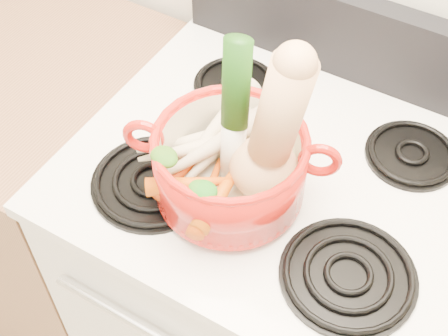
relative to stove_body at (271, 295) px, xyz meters
The scene contains 23 objects.
stove_body is the anchor object (origin of this frame).
cooktop 0.47m from the stove_body, ahead, with size 0.78×0.67×0.03m, color white.
control_backsplash 0.65m from the stove_body, 90.00° to the left, with size 0.76×0.05×0.18m, color black.
burner_front_left 0.56m from the stove_body, 139.90° to the right, with size 0.22×0.22×0.02m, color black.
burner_front_right 0.56m from the stove_body, 40.10° to the right, with size 0.22×0.22×0.02m, color black.
burner_back_left 0.55m from the stove_body, 143.62° to the left, with size 0.17×0.17×0.02m, color black.
burner_back_right 0.55m from the stove_body, 36.38° to the left, with size 0.17×0.17×0.02m, color black.
dutch_oven 0.59m from the stove_body, 117.53° to the right, with size 0.26×0.26×0.13m, color #AF170F.
pot_handle_left 0.67m from the stove_body, 140.37° to the right, with size 0.07×0.07×0.02m, color #AF170F.
pot_handle_right 0.62m from the stove_body, 37.58° to the right, with size 0.07×0.07×0.02m, color #AF170F.
squash 0.69m from the stove_body, 75.13° to the right, with size 0.12×0.12×0.29m, color tan, non-canonical shape.
leek 0.69m from the stove_body, 121.90° to the right, with size 0.05×0.05×0.29m, color silver.
ginger 0.56m from the stove_body, 111.86° to the right, with size 0.09×0.06×0.05m, color tan.
parsnip_0 0.58m from the stove_body, 149.00° to the right, with size 0.04×0.04×0.22m, color beige.
parsnip_1 0.59m from the stove_body, 150.03° to the right, with size 0.04×0.04×0.19m, color #EEE8C2.
parsnip_2 0.59m from the stove_body, 143.08° to the right, with size 0.05×0.05×0.21m, color beige.
parsnip_3 0.60m from the stove_body, 140.25° to the right, with size 0.04×0.04×0.18m, color beige.
parsnip_4 0.60m from the stove_body, 157.06° to the right, with size 0.04×0.04×0.22m, color #EEE2C2.
parsnip_5 0.61m from the stove_body, 133.89° to the right, with size 0.05×0.05×0.24m, color beige.
carrot_0 0.58m from the stove_body, 110.05° to the right, with size 0.03×0.03×0.16m, color #C53A09.
carrot_1 0.59m from the stove_body, 131.75° to the right, with size 0.03×0.03×0.16m, color #C33E09.
carrot_2 0.59m from the stove_body, 104.83° to the right, with size 0.03×0.03×0.18m, color #C05009.
carrot_3 0.60m from the stove_body, 117.22° to the right, with size 0.03×0.03×0.15m, color #C85A0A.
Camera 1 is at (0.28, 0.70, 1.83)m, focal length 50.00 mm.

